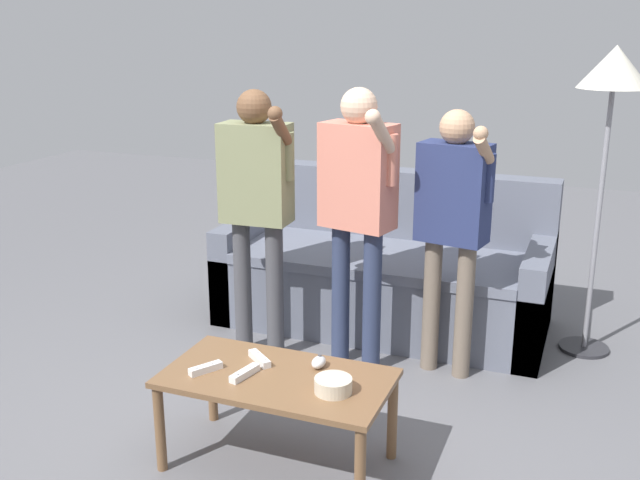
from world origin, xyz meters
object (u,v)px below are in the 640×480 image
(game_remote_nunchuk, at_px, (319,362))
(floor_lamp, at_px, (613,87))
(player_center, at_px, (357,197))
(game_remote_wand_far, at_px, (245,373))
(game_remote_wand_near, at_px, (206,368))
(game_remote_wand_spare, at_px, (260,359))
(snack_bowl, at_px, (333,385))
(coffee_table, at_px, (277,387))
(player_right, at_px, (453,213))
(player_left, at_px, (256,193))
(couch, at_px, (385,274))

(game_remote_nunchuk, distance_m, floor_lamp, 2.15)
(player_center, distance_m, game_remote_wand_far, 1.20)
(game_remote_wand_near, bearing_deg, game_remote_wand_spare, 44.57)
(snack_bowl, height_order, game_remote_nunchuk, snack_bowl)
(floor_lamp, relative_size, game_remote_wand_far, 10.54)
(player_center, relative_size, game_remote_wand_far, 9.32)
(game_remote_wand_far, bearing_deg, game_remote_wand_near, -173.38)
(player_center, bearing_deg, coffee_table, -90.14)
(player_right, bearing_deg, player_left, -171.51)
(game_remote_wand_near, bearing_deg, game_remote_wand_far, 6.62)
(game_remote_wand_near, bearing_deg, player_right, 57.11)
(floor_lamp, bearing_deg, player_right, -140.66)
(coffee_table, bearing_deg, couch, 90.94)
(game_remote_wand_near, relative_size, game_remote_wand_spare, 1.01)
(game_remote_nunchuk, bearing_deg, snack_bowl, -53.76)
(game_remote_wand_far, bearing_deg, couch, 86.97)
(game_remote_wand_near, bearing_deg, floor_lamp, 50.25)
(game_remote_nunchuk, height_order, player_left, player_left)
(coffee_table, relative_size, player_right, 0.67)
(snack_bowl, distance_m, player_left, 1.39)
(floor_lamp, xyz_separation_m, game_remote_wand_far, (-1.30, -1.75, -1.07))
(snack_bowl, relative_size, player_right, 0.11)
(game_remote_wand_near, height_order, game_remote_wand_far, same)
(couch, distance_m, game_remote_wand_far, 1.75)
(game_remote_nunchuk, height_order, player_center, player_center)
(game_remote_nunchuk, xyz_separation_m, player_right, (0.35, 0.98, 0.45))
(game_remote_nunchuk, xyz_separation_m, player_center, (-0.13, 0.89, 0.51))
(couch, height_order, player_right, player_right)
(couch, relative_size, game_remote_wand_near, 13.76)
(couch, height_order, game_remote_wand_far, couch)
(couch, height_order, coffee_table, couch)
(couch, height_order, snack_bowl, couch)
(player_right, bearing_deg, snack_bowl, -100.41)
(player_center, bearing_deg, player_right, 11.73)
(game_remote_wand_far, xyz_separation_m, game_remote_wand_spare, (-0.00, 0.15, 0.00))
(game_remote_wand_near, relative_size, game_remote_wand_far, 0.89)
(player_right, bearing_deg, game_remote_wand_spare, -120.41)
(player_left, xyz_separation_m, game_remote_wand_spare, (0.43, -0.87, -0.51))
(player_center, height_order, game_remote_wand_far, player_center)
(coffee_table, xyz_separation_m, game_remote_wand_far, (-0.12, -0.06, 0.07))
(coffee_table, xyz_separation_m, floor_lamp, (1.18, 1.69, 1.13))
(game_remote_nunchuk, bearing_deg, floor_lamp, 56.16)
(player_left, bearing_deg, player_center, 5.65)
(player_right, relative_size, game_remote_wand_far, 8.71)
(snack_bowl, xyz_separation_m, player_left, (-0.82, 1.01, 0.49))
(game_remote_nunchuk, relative_size, game_remote_wand_far, 0.54)
(floor_lamp, bearing_deg, game_remote_wand_near, -129.75)
(player_center, distance_m, player_right, 0.49)
(player_left, xyz_separation_m, player_center, (0.56, 0.05, 0.01))
(game_remote_wand_near, distance_m, game_remote_wand_spare, 0.24)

